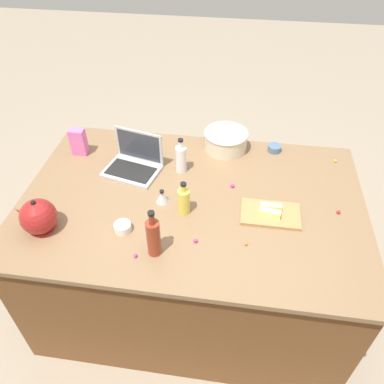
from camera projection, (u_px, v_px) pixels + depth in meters
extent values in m
plane|color=gray|center=(192.00, 293.00, 2.66)|extent=(12.00, 12.00, 0.00)
cube|color=brown|center=(192.00, 253.00, 2.37)|extent=(1.80, 1.15, 0.87)
cube|color=#846647|center=(192.00, 201.00, 2.07)|extent=(1.86, 1.21, 0.03)
cube|color=#B7B7BC|center=(132.00, 171.00, 2.23)|extent=(0.35, 0.29, 0.02)
cube|color=black|center=(131.00, 171.00, 2.21)|extent=(0.30, 0.21, 0.00)
cube|color=#B7B7BC|center=(139.00, 145.00, 2.23)|extent=(0.29, 0.08, 0.20)
cube|color=#333842|center=(139.00, 146.00, 2.23)|extent=(0.26, 0.06, 0.18)
cylinder|color=beige|center=(226.00, 141.00, 2.38)|extent=(0.27, 0.27, 0.11)
cylinder|color=black|center=(226.00, 140.00, 2.37)|extent=(0.22, 0.22, 0.10)
torus|color=beige|center=(226.00, 133.00, 2.34)|extent=(0.28, 0.28, 0.02)
cylinder|color=#DBC64C|center=(184.00, 202.00, 1.94)|extent=(0.06, 0.06, 0.14)
cylinder|color=#DBC64C|center=(183.00, 188.00, 1.88)|extent=(0.03, 0.03, 0.04)
cylinder|color=black|center=(183.00, 184.00, 1.86)|extent=(0.03, 0.03, 0.01)
cylinder|color=white|center=(181.00, 159.00, 2.19)|extent=(0.06, 0.06, 0.16)
cylinder|color=white|center=(181.00, 145.00, 2.12)|extent=(0.03, 0.03, 0.05)
cylinder|color=black|center=(181.00, 140.00, 2.10)|extent=(0.03, 0.03, 0.01)
cylinder|color=maroon|center=(154.00, 238.00, 1.72)|extent=(0.06, 0.06, 0.20)
cylinder|color=maroon|center=(152.00, 219.00, 1.64)|extent=(0.03, 0.03, 0.06)
cylinder|color=black|center=(151.00, 213.00, 1.61)|extent=(0.03, 0.03, 0.01)
cylinder|color=maroon|center=(42.00, 227.00, 1.90)|extent=(0.13, 0.13, 0.01)
sphere|color=maroon|center=(38.00, 217.00, 1.85)|extent=(0.18, 0.18, 0.18)
cone|color=maroon|center=(21.00, 212.00, 1.84)|extent=(0.08, 0.03, 0.07)
sphere|color=black|center=(33.00, 203.00, 1.78)|extent=(0.02, 0.02, 0.02)
cube|color=#AD7F4C|center=(270.00, 214.00, 1.96)|extent=(0.30, 0.19, 0.02)
cube|color=#F4E58C|center=(271.00, 207.00, 1.96)|extent=(0.11, 0.04, 0.04)
cube|color=#F4E58C|center=(270.00, 213.00, 1.93)|extent=(0.11, 0.05, 0.04)
cylinder|color=slate|center=(274.00, 148.00, 2.38)|extent=(0.08, 0.08, 0.04)
cylinder|color=white|center=(123.00, 227.00, 1.88)|extent=(0.09, 0.09, 0.04)
cone|color=#B2B2B7|center=(162.00, 197.00, 2.02)|extent=(0.07, 0.07, 0.07)
cylinder|color=black|center=(162.00, 191.00, 2.00)|extent=(0.02, 0.02, 0.01)
cube|color=pink|center=(79.00, 142.00, 2.32)|extent=(0.09, 0.06, 0.17)
sphere|color=yellow|center=(335.00, 161.00, 2.30)|extent=(0.02, 0.02, 0.02)
sphere|color=#CC3399|center=(196.00, 241.00, 1.82)|extent=(0.02, 0.02, 0.02)
sphere|color=#CC3399|center=(232.00, 186.00, 2.13)|extent=(0.02, 0.02, 0.02)
sphere|color=red|center=(339.00, 212.00, 1.97)|extent=(0.02, 0.02, 0.02)
sphere|color=#CC3399|center=(135.00, 256.00, 1.76)|extent=(0.02, 0.02, 0.02)
sphere|color=orange|center=(246.00, 244.00, 1.81)|extent=(0.01, 0.01, 0.01)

